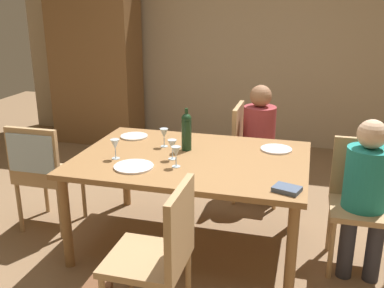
{
  "coord_description": "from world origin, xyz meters",
  "views": [
    {
      "loc": [
        0.82,
        -3.01,
        1.86
      ],
      "look_at": [
        0.0,
        0.0,
        0.84
      ],
      "focal_mm": 41.42,
      "sensor_mm": 36.0,
      "label": 1
    }
  ],
  "objects_px": {
    "chair_left_end": "(40,165)",
    "dinner_plate_guest_left": "(134,167)",
    "wine_glass_near_right": "(176,152)",
    "wine_glass_far": "(164,134)",
    "person_woman_host": "(262,135)",
    "armoire_cabinet": "(96,60)",
    "dinner_plate_host": "(276,149)",
    "wine_glass_centre": "(115,145)",
    "chair_far_right": "(249,146)",
    "chair_near": "(161,250)",
    "wine_bottle_tall_green": "(186,131)",
    "chair_right_end": "(362,195)",
    "person_man_bearded": "(366,187)",
    "wine_glass_near_left": "(172,145)",
    "dinner_plate_guest_right": "(134,136)",
    "dining_table": "(192,166)"
  },
  "relations": [
    {
      "from": "wine_glass_near_left",
      "to": "dinner_plate_guest_left",
      "type": "bearing_deg",
      "value": -131.93
    },
    {
      "from": "wine_glass_far",
      "to": "wine_glass_near_left",
      "type": "bearing_deg",
      "value": -59.98
    },
    {
      "from": "chair_right_end",
      "to": "wine_glass_near_left",
      "type": "bearing_deg",
      "value": 7.34
    },
    {
      "from": "chair_near",
      "to": "chair_left_end",
      "type": "bearing_deg",
      "value": 57.06
    },
    {
      "from": "chair_far_right",
      "to": "wine_bottle_tall_green",
      "type": "relative_size",
      "value": 2.76
    },
    {
      "from": "dinner_plate_host",
      "to": "chair_left_end",
      "type": "bearing_deg",
      "value": -166.33
    },
    {
      "from": "wine_glass_near_left",
      "to": "dining_table",
      "type": "bearing_deg",
      "value": 34.87
    },
    {
      "from": "dinner_plate_host",
      "to": "chair_near",
      "type": "bearing_deg",
      "value": -111.34
    },
    {
      "from": "person_man_bearded",
      "to": "armoire_cabinet",
      "type": "bearing_deg",
      "value": -36.71
    },
    {
      "from": "chair_left_end",
      "to": "dinner_plate_guest_left",
      "type": "distance_m",
      "value": 0.93
    },
    {
      "from": "armoire_cabinet",
      "to": "wine_glass_near_left",
      "type": "xyz_separation_m",
      "value": [
        1.83,
        -2.44,
        -0.25
      ]
    },
    {
      "from": "wine_glass_near_left",
      "to": "dinner_plate_host",
      "type": "height_order",
      "value": "wine_glass_near_left"
    },
    {
      "from": "chair_left_end",
      "to": "person_woman_host",
      "type": "relative_size",
      "value": 0.82
    },
    {
      "from": "wine_glass_centre",
      "to": "dinner_plate_host",
      "type": "distance_m",
      "value": 1.24
    },
    {
      "from": "wine_bottle_tall_green",
      "to": "chair_right_end",
      "type": "bearing_deg",
      "value": -2.42
    },
    {
      "from": "chair_far_right",
      "to": "chair_left_end",
      "type": "xyz_separation_m",
      "value": [
        -1.53,
        -1.1,
        0.06
      ]
    },
    {
      "from": "dining_table",
      "to": "wine_glass_far",
      "type": "height_order",
      "value": "wine_glass_far"
    },
    {
      "from": "chair_right_end",
      "to": "wine_glass_centre",
      "type": "bearing_deg",
      "value": 8.82
    },
    {
      "from": "dining_table",
      "to": "dinner_plate_guest_left",
      "type": "xyz_separation_m",
      "value": [
        -0.34,
        -0.32,
        0.08
      ]
    },
    {
      "from": "person_woman_host",
      "to": "chair_left_end",
      "type": "bearing_deg",
      "value": -56.11
    },
    {
      "from": "chair_left_end",
      "to": "wine_glass_near_right",
      "type": "xyz_separation_m",
      "value": [
        1.18,
        -0.11,
        0.25
      ]
    },
    {
      "from": "wine_glass_near_right",
      "to": "dinner_plate_guest_left",
      "type": "relative_size",
      "value": 0.53
    },
    {
      "from": "wine_bottle_tall_green",
      "to": "wine_glass_far",
      "type": "xyz_separation_m",
      "value": [
        -0.19,
        0.03,
        -0.05
      ]
    },
    {
      "from": "chair_left_end",
      "to": "wine_glass_centre",
      "type": "xyz_separation_m",
      "value": [
        0.7,
        -0.06,
        0.25
      ]
    },
    {
      "from": "chair_near",
      "to": "wine_glass_far",
      "type": "distance_m",
      "value": 1.25
    },
    {
      "from": "armoire_cabinet",
      "to": "dining_table",
      "type": "relative_size",
      "value": 1.28
    },
    {
      "from": "wine_glass_near_right",
      "to": "person_man_bearded",
      "type": "bearing_deg",
      "value": 9.0
    },
    {
      "from": "armoire_cabinet",
      "to": "chair_right_end",
      "type": "xyz_separation_m",
      "value": [
        3.19,
        -2.26,
        -0.56
      ]
    },
    {
      "from": "dinner_plate_guest_left",
      "to": "dinner_plate_guest_right",
      "type": "height_order",
      "value": "same"
    },
    {
      "from": "chair_far_right",
      "to": "wine_glass_near_right",
      "type": "bearing_deg",
      "value": -16.16
    },
    {
      "from": "person_man_bearded",
      "to": "dinner_plate_guest_left",
      "type": "bearing_deg",
      "value": 10.68
    },
    {
      "from": "chair_left_end",
      "to": "dinner_plate_host",
      "type": "xyz_separation_m",
      "value": [
        1.83,
        0.44,
        0.15
      ]
    },
    {
      "from": "person_man_bearded",
      "to": "wine_glass_centre",
      "type": "height_order",
      "value": "person_man_bearded"
    },
    {
      "from": "chair_left_end",
      "to": "wine_bottle_tall_green",
      "type": "height_order",
      "value": "wine_bottle_tall_green"
    },
    {
      "from": "dinner_plate_guest_right",
      "to": "armoire_cabinet",
      "type": "bearing_deg",
      "value": 123.92
    },
    {
      "from": "wine_glass_near_right",
      "to": "wine_glass_far",
      "type": "height_order",
      "value": "same"
    },
    {
      "from": "armoire_cabinet",
      "to": "dinner_plate_guest_left",
      "type": "relative_size",
      "value": 7.81
    },
    {
      "from": "chair_right_end",
      "to": "dinner_plate_guest_right",
      "type": "relative_size",
      "value": 3.96
    },
    {
      "from": "dinner_plate_guest_right",
      "to": "person_woman_host",
      "type": "bearing_deg",
      "value": 31.82
    },
    {
      "from": "wine_glass_near_left",
      "to": "armoire_cabinet",
      "type": "bearing_deg",
      "value": 126.86
    },
    {
      "from": "person_woman_host",
      "to": "person_man_bearded",
      "type": "distance_m",
      "value": 1.3
    },
    {
      "from": "dinner_plate_host",
      "to": "armoire_cabinet",
      "type": "bearing_deg",
      "value": 141.48
    },
    {
      "from": "dining_table",
      "to": "dinner_plate_host",
      "type": "distance_m",
      "value": 0.68
    },
    {
      "from": "chair_right_end",
      "to": "dinner_plate_host",
      "type": "bearing_deg",
      "value": -20.13
    },
    {
      "from": "person_woman_host",
      "to": "armoire_cabinet",
      "type": "bearing_deg",
      "value": -120.11
    },
    {
      "from": "person_man_bearded",
      "to": "dinner_plate_guest_right",
      "type": "relative_size",
      "value": 4.77
    },
    {
      "from": "chair_right_end",
      "to": "dinner_plate_guest_left",
      "type": "bearing_deg",
      "value": 14.6
    },
    {
      "from": "armoire_cabinet",
      "to": "wine_glass_near_right",
      "type": "height_order",
      "value": "armoire_cabinet"
    },
    {
      "from": "dining_table",
      "to": "chair_right_end",
      "type": "height_order",
      "value": "chair_right_end"
    },
    {
      "from": "dining_table",
      "to": "dinner_plate_guest_left",
      "type": "relative_size",
      "value": 6.11
    }
  ]
}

